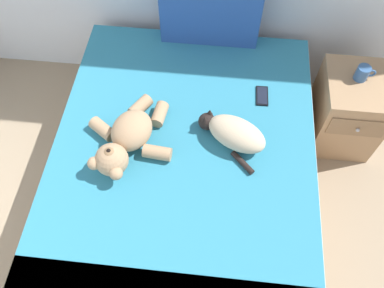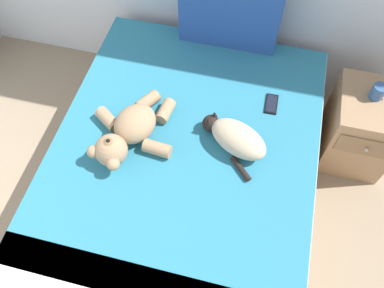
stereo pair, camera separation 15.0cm
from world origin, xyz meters
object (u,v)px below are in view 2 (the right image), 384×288
(teddy_bear, at_px, (129,132))
(mug, at_px, (378,92))
(bed, at_px, (184,172))
(patterned_cushion, at_px, (230,12))
(cell_phone, at_px, (271,104))
(cat, at_px, (235,138))
(nightstand, at_px, (360,129))

(teddy_bear, height_order, mug, teddy_bear)
(bed, bearing_deg, patterned_cushion, 85.43)
(patterned_cushion, height_order, cell_phone, patterned_cushion)
(patterned_cushion, distance_m, cat, 0.84)
(cell_phone, xyz_separation_m, mug, (0.59, 0.17, 0.09))
(mug, bearing_deg, bed, -149.62)
(teddy_bear, bearing_deg, bed, 1.78)
(nightstand, bearing_deg, cat, -148.68)
(patterned_cushion, xyz_separation_m, teddy_bear, (-0.38, -0.90, -0.16))
(patterned_cushion, distance_m, nightstand, 1.13)
(bed, xyz_separation_m, teddy_bear, (-0.31, -0.01, 0.35))
(bed, height_order, cat, cat)
(bed, relative_size, teddy_bear, 3.30)
(teddy_bear, bearing_deg, cell_phone, 30.72)
(patterned_cushion, relative_size, nightstand, 1.11)
(bed, bearing_deg, cat, 20.35)
(patterned_cushion, relative_size, cell_phone, 4.22)
(cat, bearing_deg, mug, 33.55)
(mug, bearing_deg, cell_phone, -163.99)
(patterned_cushion, height_order, teddy_bear, patterned_cushion)
(teddy_bear, bearing_deg, cat, 10.74)
(teddy_bear, height_order, cell_phone, teddy_bear)
(bed, relative_size, cell_phone, 13.13)
(nightstand, height_order, mug, mug)
(bed, distance_m, cat, 0.44)
(cell_phone, bearing_deg, patterned_cushion, 128.06)
(cat, xyz_separation_m, teddy_bear, (-0.58, -0.11, 0.01))
(mug, bearing_deg, patterned_cushion, 162.91)
(patterned_cushion, height_order, mug, patterned_cushion)
(mug, bearing_deg, teddy_bear, -155.39)
(bed, xyz_separation_m, cat, (0.27, 0.10, 0.34))
(bed, xyz_separation_m, mug, (1.03, 0.60, 0.36))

